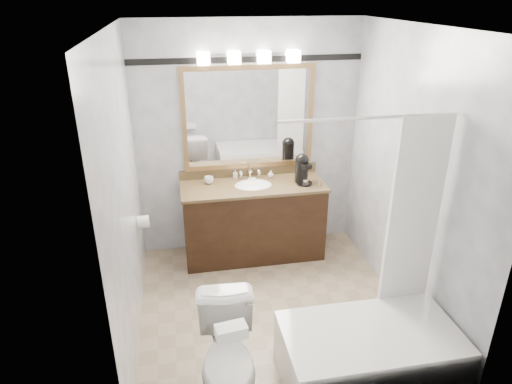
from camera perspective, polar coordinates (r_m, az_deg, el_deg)
The scene contains 14 objects.
room at distance 3.75m, azimuth 2.39°, elevation 0.56°, with size 2.42×2.62×2.52m.
vanity at distance 5.00m, azimuth -0.35°, elevation -3.39°, with size 1.53×0.58×0.97m.
mirror at distance 4.86m, azimuth -0.94°, elevation 9.20°, with size 1.40×0.04×1.10m.
vanity_light_bar at distance 4.69m, azimuth -0.88°, elevation 16.54°, with size 1.02×0.14×0.12m.
accent_stripe at distance 4.76m, azimuth -1.02°, elevation 16.24°, with size 2.40×0.01×0.06m, color black.
bathtub at distance 3.72m, azimuth 14.18°, elevation -18.27°, with size 1.30×0.75×1.96m.
tp_roll at distance 4.52m, azimuth -13.94°, elevation -3.62°, with size 0.12×0.12×0.11m, color white.
toilet at distance 3.40m, azimuth -3.44°, elevation -20.10°, with size 0.42×0.74×0.75m, color white.
tissue_box at distance 2.97m, azimuth -3.12°, elevation -16.98°, with size 0.20×0.11×0.08m, color white.
coffee_maker at distance 4.84m, azimuth 5.80°, elevation 3.00°, with size 0.17×0.21×0.32m.
cup_left at distance 4.87m, azimuth -5.90°, elevation 1.50°, with size 0.10×0.10×0.08m, color white.
soap_bottle_a at distance 4.98m, azimuth -2.61°, elevation 2.22°, with size 0.04×0.04×0.09m, color white.
soap_bottle_b at distance 5.00m, azimuth 1.86°, elevation 2.26°, with size 0.06×0.06×0.08m, color white.
soap_bar at distance 4.93m, azimuth -0.50°, elevation 1.58°, with size 0.08×0.05×0.02m, color beige.
Camera 1 is at (-0.79, -3.35, 2.74)m, focal length 32.00 mm.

